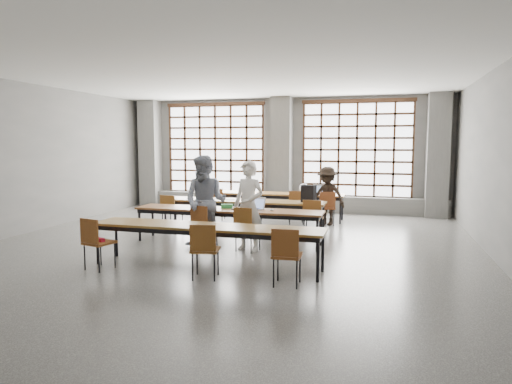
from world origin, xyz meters
TOP-DOWN VIEW (x-y plane):
  - floor at (0.00, 0.00)m, footprint 11.00×11.00m
  - ceiling at (0.00, 0.00)m, footprint 11.00×11.00m
  - wall_back at (0.00, 5.50)m, footprint 10.00×0.00m
  - wall_front at (0.00, -5.50)m, footprint 10.00×0.00m
  - wall_left at (-5.00, 0.00)m, footprint 0.00×11.00m
  - wall_right at (5.00, 0.00)m, footprint 0.00×11.00m
  - column_left at (-4.50, 5.22)m, footprint 0.60×0.55m
  - column_mid at (0.00, 5.22)m, footprint 0.60×0.55m
  - column_right at (4.50, 5.22)m, footprint 0.60×0.55m
  - window_left at (-2.25, 5.42)m, footprint 3.32×0.12m
  - window_right at (2.25, 5.42)m, footprint 3.32×0.12m
  - sill_ledge at (0.00, 5.30)m, footprint 9.80×0.35m
  - desk_row_a at (0.06, 3.64)m, footprint 4.00×0.70m
  - desk_row_b at (-0.23, 1.89)m, footprint 4.00×0.70m
  - desk_row_c at (-0.08, 0.39)m, footprint 4.00×0.70m
  - desk_row_d at (0.20, -1.52)m, footprint 4.00×0.70m
  - chair_back_left at (-1.32, 3.01)m, footprint 0.48×0.48m
  - chair_back_mid at (0.88, 3.02)m, footprint 0.51×0.51m
  - chair_back_right at (1.68, 3.02)m, footprint 0.49×0.49m
  - chair_mid_left at (-1.84, 1.26)m, footprint 0.48×0.48m
  - chair_mid_centre at (0.17, 1.26)m, footprint 0.42×0.43m
  - chair_mid_right at (1.57, 1.26)m, footprint 0.43×0.43m
  - chair_front_left at (-0.40, -0.24)m, footprint 0.51×0.51m
  - chair_front_right at (0.50, -0.23)m, footprint 0.51×0.51m
  - chair_near_left at (-1.52, -2.15)m, footprint 0.51×0.51m
  - chair_near_mid at (0.42, -2.15)m, footprint 0.49×0.50m
  - chair_near_right at (1.71, -2.15)m, footprint 0.44×0.44m
  - student_male at (0.52, -0.11)m, footprint 0.74×0.58m
  - student_female at (-0.38, -0.11)m, footprint 0.91×0.71m
  - student_back at (1.66, 3.14)m, footprint 1.09×0.82m
  - laptop_front at (0.50, 0.49)m, footprint 0.46×0.44m
  - laptop_back at (1.40, 3.75)m, footprint 0.42×0.37m
  - mouse at (0.87, 0.37)m, footprint 0.10×0.07m
  - green_box at (-0.13, 0.47)m, footprint 0.26×0.15m
  - phone at (0.10, 0.29)m, footprint 0.14×0.11m
  - paper_sheet_a at (-0.83, 1.94)m, footprint 0.31×0.23m
  - paper_sheet_b at (-0.53, 1.84)m, footprint 0.35×0.29m
  - paper_sheet_c at (-0.13, 1.89)m, footprint 0.35×0.29m
  - backpack at (1.37, 1.94)m, footprint 0.36×0.27m
  - plastic_bag at (0.96, 3.69)m, footprint 0.27×0.22m
  - red_pouch at (-1.50, -2.07)m, footprint 0.22×0.14m

SIDE VIEW (x-z plane):
  - floor at x=0.00m, z-range 0.00..0.00m
  - sill_ledge at x=0.00m, z-range 0.00..0.50m
  - red_pouch at x=-1.50m, z-range 0.47..0.53m
  - chair_back_left at x=-1.32m, z-range 0.10..0.98m
  - chair_back_mid at x=0.88m, z-range 0.10..0.98m
  - chair_back_right at x=1.68m, z-range 0.10..0.98m
  - chair_mid_left at x=-1.84m, z-range 0.10..0.98m
  - chair_mid_centre at x=0.17m, z-range 0.10..0.98m
  - chair_mid_right at x=1.57m, z-range 0.10..0.98m
  - chair_front_left at x=-0.40m, z-range 0.10..0.98m
  - chair_front_right at x=0.50m, z-range 0.10..0.98m
  - chair_near_left at x=-1.52m, z-range 0.10..0.98m
  - chair_near_mid at x=0.42m, z-range 0.10..0.98m
  - chair_near_right at x=1.71m, z-range 0.10..0.98m
  - desk_row_a at x=0.06m, z-range 0.30..1.03m
  - desk_row_b at x=-0.23m, z-range 0.30..1.03m
  - desk_row_c at x=-0.08m, z-range 0.30..1.03m
  - desk_row_d at x=0.20m, z-range 0.30..1.03m
  - paper_sheet_a at x=-0.83m, z-range 0.73..0.73m
  - paper_sheet_b at x=-0.53m, z-range 0.73..0.73m
  - paper_sheet_c at x=-0.13m, z-range 0.73..0.73m
  - phone at x=0.10m, z-range 0.73..0.74m
  - mouse at x=0.87m, z-range 0.73..0.77m
  - student_back at x=1.66m, z-range 0.00..1.50m
  - green_box at x=-0.13m, z-range 0.73..0.82m
  - laptop_front at x=0.50m, z-range 0.66..0.92m
  - laptop_back at x=1.40m, z-range 0.66..0.92m
  - plastic_bag at x=0.96m, z-range 0.73..1.02m
  - student_male at x=0.52m, z-range 0.00..1.76m
  - backpack at x=1.37m, z-range 0.73..1.13m
  - student_female at x=-0.38m, z-range 0.00..1.86m
  - wall_back at x=0.00m, z-range -3.25..6.75m
  - wall_front at x=0.00m, z-range -3.25..6.75m
  - wall_left at x=-5.00m, z-range -3.75..7.25m
  - wall_right at x=5.00m, z-range -3.75..7.25m
  - column_left at x=-4.50m, z-range 0.00..3.50m
  - column_mid at x=0.00m, z-range 0.00..3.50m
  - column_right at x=4.50m, z-range 0.00..3.50m
  - window_left at x=-2.25m, z-range 0.40..3.40m
  - window_right at x=2.25m, z-range 0.40..3.40m
  - ceiling at x=0.00m, z-range 3.50..3.50m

